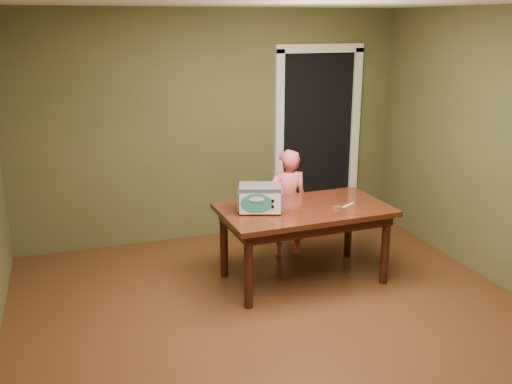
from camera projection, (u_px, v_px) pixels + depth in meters
floor at (294, 339)px, 4.58m from camera, size 5.00×5.00×0.00m
room_shell at (299, 129)px, 4.09m from camera, size 4.52×5.02×2.61m
doorway at (307, 136)px, 7.20m from camera, size 1.10×0.66×2.25m
dining_table at (304, 217)px, 5.46m from camera, size 1.63×0.96×0.75m
toy_oven at (260, 197)px, 5.27m from camera, size 0.47×0.38×0.25m
baking_pan at (337, 207)px, 5.39m from camera, size 0.10×0.10×0.02m
spatula at (348, 205)px, 5.47m from camera, size 0.17×0.11×0.01m
child at (288, 204)px, 6.05m from camera, size 0.46×0.33×1.18m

